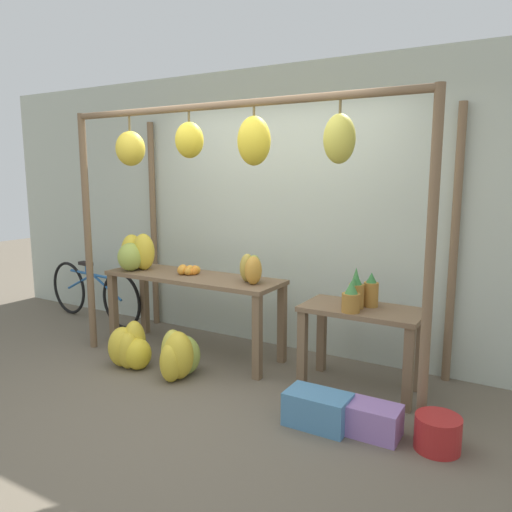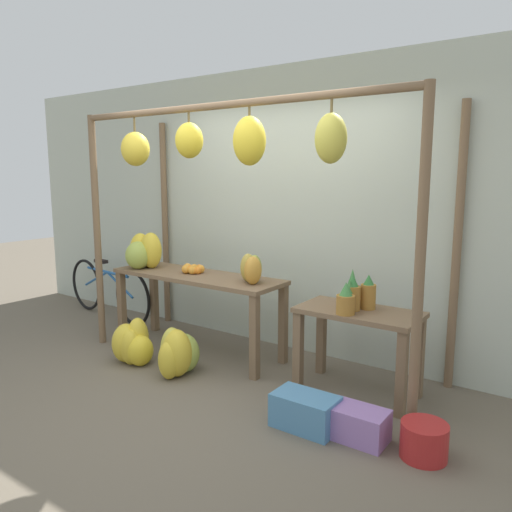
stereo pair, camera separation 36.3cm
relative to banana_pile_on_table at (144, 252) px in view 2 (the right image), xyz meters
The scene contains 15 objects.
ground_plane 1.81m from the banana_pile_on_table, 30.50° to the right, with size 20.00×20.00×0.00m, color #665B4C.
shop_wall_back 1.57m from the banana_pile_on_table, 28.38° to the left, with size 8.00×0.08×2.80m.
stall_awning 1.53m from the banana_pile_on_table, ahead, with size 3.36×1.12×2.34m.
display_table_main 0.75m from the banana_pile_on_table, ahead, with size 1.82×0.56×0.79m.
display_table_side 2.43m from the banana_pile_on_table, ahead, with size 0.97×0.51×0.70m.
banana_pile_on_table is the anchor object (origin of this frame).
orange_pile 0.66m from the banana_pile_on_table, ahead, with size 0.22×0.19×0.09m.
pineapple_cluster 2.37m from the banana_pile_on_table, ahead, with size 0.22×0.37×0.33m.
banana_pile_ground_left 1.02m from the banana_pile_on_table, 53.44° to the right, with size 0.47×0.38×0.42m.
banana_pile_ground_right 1.31m from the banana_pile_on_table, 28.49° to the right, with size 0.39×0.50×0.43m.
fruit_crate_white 2.57m from the banana_pile_on_table, 15.97° to the right, with size 0.45×0.27×0.24m.
blue_bucket 3.29m from the banana_pile_on_table, 10.21° to the right, with size 0.30×0.30×0.23m.
parked_bicycle 1.23m from the banana_pile_on_table, 162.83° to the left, with size 1.71×0.24×0.71m.
papaya_pile 1.36m from the banana_pile_on_table, ahead, with size 0.26×0.28×0.26m.
fruit_crate_purple 2.89m from the banana_pile_on_table, 12.61° to the right, with size 0.41×0.24×0.22m.
Camera 2 is at (2.61, -2.76, 1.78)m, focal length 35.00 mm.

